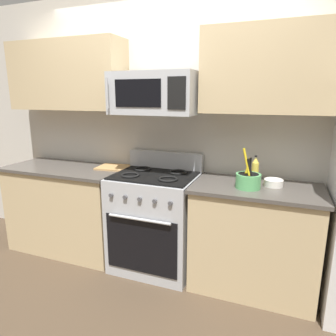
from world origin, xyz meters
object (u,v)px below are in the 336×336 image
(cutting_board, at_px, (113,167))
(bottle_oil, at_px, (255,170))
(range_oven, at_px, (155,220))
(microwave, at_px, (155,93))
(utensil_crock, at_px, (248,180))
(prep_bowl, at_px, (273,182))

(cutting_board, bearing_deg, bottle_oil, -1.01)
(range_oven, distance_m, cutting_board, 0.70)
(range_oven, relative_size, microwave, 1.45)
(microwave, distance_m, bottle_oil, 1.08)
(microwave, height_order, cutting_board, microwave)
(microwave, bearing_deg, cutting_board, 167.45)
(utensil_crock, xyz_separation_m, prep_bowl, (0.19, 0.13, -0.03))
(range_oven, relative_size, utensil_crock, 3.30)
(bottle_oil, bearing_deg, utensil_crock, -99.96)
(microwave, height_order, utensil_crock, microwave)
(range_oven, xyz_separation_m, microwave, (-0.00, 0.03, 1.17))
(range_oven, height_order, cutting_board, range_oven)
(range_oven, distance_m, microwave, 1.17)
(microwave, distance_m, utensil_crock, 1.08)
(prep_bowl, bearing_deg, utensil_crock, -145.38)
(microwave, relative_size, bottle_oil, 3.22)
(microwave, distance_m, cutting_board, 0.90)
(microwave, bearing_deg, bottle_oil, 5.97)
(range_oven, height_order, microwave, microwave)
(range_oven, xyz_separation_m, prep_bowl, (1.03, 0.06, 0.47))
(utensil_crock, height_order, bottle_oil, utensil_crock)
(prep_bowl, bearing_deg, range_oven, -176.58)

